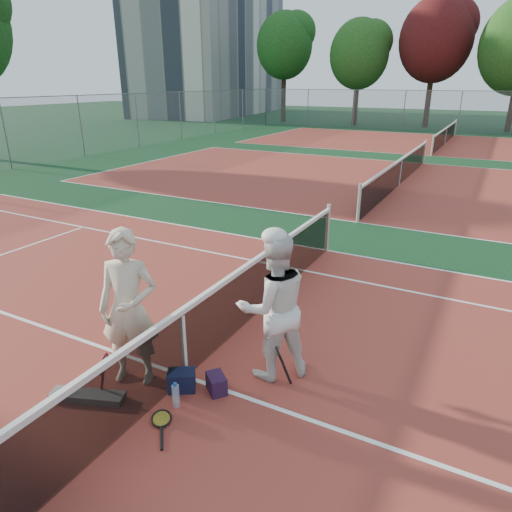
# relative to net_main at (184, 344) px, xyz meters

# --- Properties ---
(ground) EXTENTS (130.00, 130.00, 0.00)m
(ground) POSITION_rel_net_main_xyz_m (0.00, 0.00, -0.51)
(ground) COLOR #0E3519
(ground) RESTS_ON ground
(court_main) EXTENTS (23.77, 10.97, 0.01)m
(court_main) POSITION_rel_net_main_xyz_m (0.00, 0.00, -0.51)
(court_main) COLOR maroon
(court_main) RESTS_ON ground
(court_far_a) EXTENTS (23.77, 10.97, 0.01)m
(court_far_a) POSITION_rel_net_main_xyz_m (0.00, 13.50, -0.51)
(court_far_a) COLOR maroon
(court_far_a) RESTS_ON ground
(court_far_b) EXTENTS (23.77, 10.97, 0.01)m
(court_far_b) POSITION_rel_net_main_xyz_m (0.00, 27.00, -0.51)
(court_far_b) COLOR maroon
(court_far_b) RESTS_ON ground
(net_main) EXTENTS (0.10, 10.98, 1.02)m
(net_main) POSITION_rel_net_main_xyz_m (0.00, 0.00, 0.00)
(net_main) COLOR black
(net_main) RESTS_ON ground
(net_far_a) EXTENTS (0.10, 10.98, 1.02)m
(net_far_a) POSITION_rel_net_main_xyz_m (0.00, 13.50, 0.00)
(net_far_a) COLOR black
(net_far_a) RESTS_ON ground
(net_far_b) EXTENTS (0.10, 10.98, 1.02)m
(net_far_b) POSITION_rel_net_main_xyz_m (0.00, 27.00, 0.00)
(net_far_b) COLOR black
(net_far_b) RESTS_ON ground
(fence_back) EXTENTS (32.00, 0.06, 3.00)m
(fence_back) POSITION_rel_net_main_xyz_m (0.00, 34.00, 0.99)
(fence_back) COLOR slate
(fence_back) RESTS_ON ground
(apartment_block) EXTENTS (12.96, 23.18, 15.00)m
(apartment_block) POSITION_rel_net_main_xyz_m (-28.00, 44.00, 6.99)
(apartment_block) COLOR beige
(apartment_block) RESTS_ON ground
(player_a) EXTENTS (0.89, 0.75, 2.06)m
(player_a) POSITION_rel_net_main_xyz_m (-0.57, -0.32, 0.52)
(player_a) COLOR beige
(player_a) RESTS_ON ground
(player_b) EXTENTS (1.21, 1.21, 1.98)m
(player_b) POSITION_rel_net_main_xyz_m (0.97, 0.64, 0.48)
(player_b) COLOR white
(player_b) RESTS_ON ground
(racket_red) EXTENTS (0.25, 0.31, 0.59)m
(racket_red) POSITION_rel_net_main_xyz_m (-0.63, -0.77, -0.21)
(racket_red) COLOR maroon
(racket_red) RESTS_ON ground
(racket_black_held) EXTENTS (0.35, 0.36, 0.57)m
(racket_black_held) POSITION_rel_net_main_xyz_m (1.17, 0.42, -0.22)
(racket_black_held) COLOR black
(racket_black_held) RESTS_ON ground
(racket_spare) EXTENTS (0.59, 0.64, 0.05)m
(racket_spare) POSITION_rel_net_main_xyz_m (0.25, -0.82, -0.48)
(racket_spare) COLOR black
(racket_spare) RESTS_ON ground
(sports_bag_navy) EXTENTS (0.41, 0.38, 0.27)m
(sports_bag_navy) POSITION_rel_net_main_xyz_m (0.11, -0.24, -0.38)
(sports_bag_navy) COLOR black
(sports_bag_navy) RESTS_ON ground
(sports_bag_purple) EXTENTS (0.36, 0.34, 0.24)m
(sports_bag_purple) POSITION_rel_net_main_xyz_m (0.53, -0.06, -0.39)
(sports_bag_purple) COLOR #25102D
(sports_bag_purple) RESTS_ON ground
(net_cover_canvas) EXTENTS (0.94, 0.52, 0.10)m
(net_cover_canvas) POSITION_rel_net_main_xyz_m (-0.80, -0.95, -0.46)
(net_cover_canvas) COLOR #5E5A55
(net_cover_canvas) RESTS_ON ground
(water_bottle) EXTENTS (0.09, 0.09, 0.30)m
(water_bottle) POSITION_rel_net_main_xyz_m (0.25, -0.53, -0.36)
(water_bottle) COLOR #C9EAFE
(water_bottle) RESTS_ON ground
(tree_back_0) EXTENTS (5.05, 5.05, 9.54)m
(tree_back_0) POSITION_rel_net_main_xyz_m (-15.75, 37.17, 6.10)
(tree_back_0) COLOR #382314
(tree_back_0) RESTS_ON ground
(tree_back_1) EXTENTS (4.97, 4.97, 8.63)m
(tree_back_1) POSITION_rel_net_main_xyz_m (-8.84, 37.30, 5.24)
(tree_back_1) COLOR #382314
(tree_back_1) RESTS_ON ground
(tree_back_maroon) EXTENTS (5.72, 5.72, 10.03)m
(tree_back_maroon) POSITION_rel_net_main_xyz_m (-2.93, 38.18, 6.21)
(tree_back_maroon) COLOR #382314
(tree_back_maroon) RESTS_ON ground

